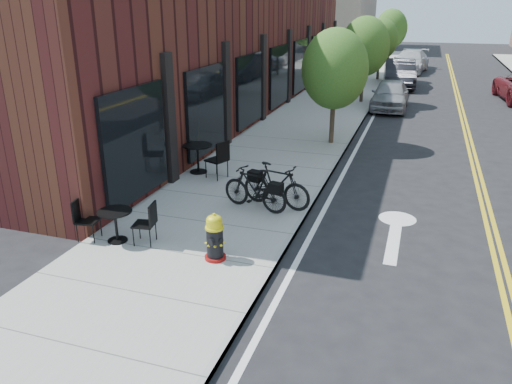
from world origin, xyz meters
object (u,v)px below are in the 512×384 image
(bicycle_left, at_px, (255,189))
(parked_car_c, at_px, (410,61))
(bicycle_right, at_px, (276,185))
(parked_car_a, at_px, (390,95))
(parked_car_b, at_px, (399,73))
(bistro_set_c, at_px, (198,154))
(fire_hydrant, at_px, (215,238))
(bistro_set_b, at_px, (116,221))

(bicycle_left, xyz_separation_m, parked_car_c, (2.33, 27.43, 0.13))
(bicycle_right, bearing_deg, parked_car_c, 8.72)
(parked_car_a, xyz_separation_m, parked_car_b, (0.00, 6.79, 0.11))
(bistro_set_c, xyz_separation_m, parked_car_c, (4.72, 25.38, 0.10))
(fire_hydrant, distance_m, parked_car_a, 16.27)
(bicycle_left, bearing_deg, bistro_set_b, -26.45)
(bistro_set_c, bearing_deg, bicycle_left, -20.20)
(bistro_set_b, bearing_deg, bicycle_right, 37.54)
(bicycle_right, xyz_separation_m, bistro_set_b, (-2.54, -2.79, -0.10))
(fire_hydrant, xyz_separation_m, bicycle_left, (-0.06, 2.54, 0.07))
(bicycle_left, bearing_deg, fire_hydrant, 15.41)
(bistro_set_c, bearing_deg, bicycle_right, -11.32)
(bicycle_right, distance_m, bistro_set_b, 3.77)
(bistro_set_b, height_order, parked_car_c, parked_car_c)
(bistro_set_b, bearing_deg, bicycle_left, 39.44)
(bistro_set_b, relative_size, parked_car_b, 0.34)
(fire_hydrant, distance_m, bistro_set_c, 5.21)
(fire_hydrant, xyz_separation_m, bistro_set_c, (-2.45, 4.59, 0.09))
(bicycle_left, xyz_separation_m, bistro_set_c, (-2.39, 2.05, 0.02))
(bicycle_right, height_order, parked_car_c, parked_car_c)
(bicycle_left, relative_size, parked_car_c, 0.32)
(bicycle_right, distance_m, parked_car_a, 13.39)
(bicycle_right, xyz_separation_m, bistro_set_c, (-2.82, 1.74, 0.00))
(bistro_set_b, distance_m, parked_car_a, 16.61)
(bicycle_right, bearing_deg, bistro_set_c, 71.00)
(fire_hydrant, distance_m, parked_car_c, 30.06)
(parked_car_c, bearing_deg, bicycle_right, -87.36)
(bistro_set_c, bearing_deg, parked_car_b, 96.94)
(parked_car_a, xyz_separation_m, parked_car_c, (0.32, 13.83, 0.08))
(bicycle_right, xyz_separation_m, parked_car_a, (1.58, 13.30, 0.02))
(bicycle_left, xyz_separation_m, bicycle_right, (0.43, 0.31, 0.02))
(fire_hydrant, height_order, bistro_set_b, fire_hydrant)
(fire_hydrant, relative_size, bicycle_left, 0.55)
(bistro_set_c, distance_m, parked_car_c, 25.82)
(parked_car_a, bearing_deg, parked_car_b, 89.58)
(fire_hydrant, bearing_deg, parked_car_b, 107.05)
(bicycle_left, xyz_separation_m, bistro_set_b, (-2.12, -2.48, -0.07))
(bistro_set_b, relative_size, parked_car_c, 0.31)
(fire_hydrant, bearing_deg, bistro_set_b, -159.71)
(bicycle_left, xyz_separation_m, parked_car_b, (2.01, 20.40, 0.16))
(bistro_set_b, height_order, parked_car_b, parked_car_b)
(bicycle_right, relative_size, bistro_set_c, 0.88)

